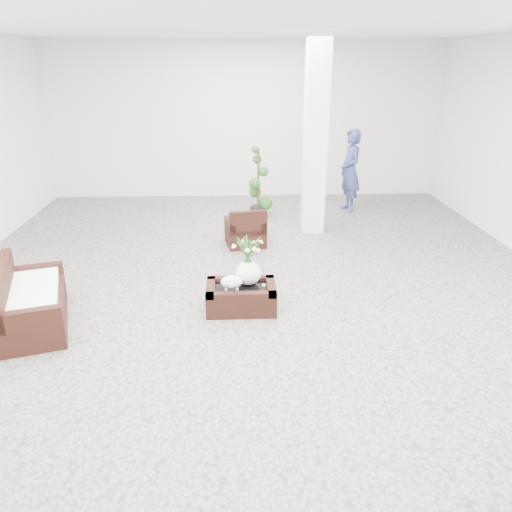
{
  "coord_description": "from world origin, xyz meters",
  "views": [
    {
      "loc": [
        -0.28,
        -6.34,
        3.08
      ],
      "look_at": [
        0.0,
        -0.1,
        0.62
      ],
      "focal_mm": 35.25,
      "sensor_mm": 36.0,
      "label": 1
    }
  ],
  "objects_px": {
    "coffee_table": "(241,298)",
    "armchair": "(245,226)",
    "loveseat": "(32,296)",
    "topiary": "(258,183)"
  },
  "relations": [
    {
      "from": "armchair",
      "to": "loveseat",
      "type": "distance_m",
      "value": 3.84
    },
    {
      "from": "coffee_table",
      "to": "topiary",
      "type": "xyz_separation_m",
      "value": [
        0.42,
        4.1,
        0.57
      ]
    },
    {
      "from": "coffee_table",
      "to": "armchair",
      "type": "distance_m",
      "value": 2.47
    },
    {
      "from": "loveseat",
      "to": "topiary",
      "type": "bearing_deg",
      "value": -50.81
    },
    {
      "from": "loveseat",
      "to": "topiary",
      "type": "distance_m",
      "value": 5.33
    },
    {
      "from": "coffee_table",
      "to": "topiary",
      "type": "bearing_deg",
      "value": 84.1
    },
    {
      "from": "coffee_table",
      "to": "topiary",
      "type": "relative_size",
      "value": 0.62
    },
    {
      "from": "armchair",
      "to": "topiary",
      "type": "bearing_deg",
      "value": -110.42
    },
    {
      "from": "armchair",
      "to": "topiary",
      "type": "relative_size",
      "value": 0.47
    },
    {
      "from": "coffee_table",
      "to": "armchair",
      "type": "height_order",
      "value": "armchair"
    }
  ]
}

